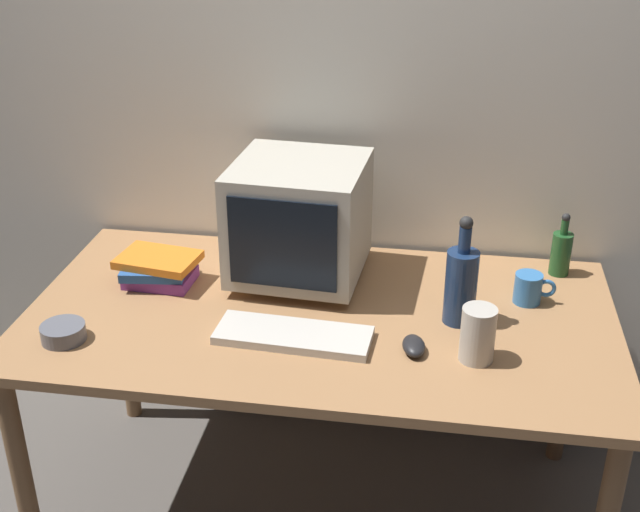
# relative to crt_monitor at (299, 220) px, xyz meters

# --- Properties ---
(ground_plane) EXTENTS (6.00, 6.00, 0.00)m
(ground_plane) POSITION_rel_crt_monitor_xyz_m (0.10, -0.20, -0.93)
(ground_plane) COLOR #56514C
(back_wall) EXTENTS (4.00, 0.08, 2.50)m
(back_wall) POSITION_rel_crt_monitor_xyz_m (0.10, 0.30, 0.32)
(back_wall) COLOR silver
(back_wall) RESTS_ON ground
(desk) EXTENTS (1.68, 0.90, 0.74)m
(desk) POSITION_rel_crt_monitor_xyz_m (0.10, -0.20, -0.27)
(desk) COLOR #9E7047
(desk) RESTS_ON ground
(crt_monitor) EXTENTS (0.40, 0.41, 0.37)m
(crt_monitor) POSITION_rel_crt_monitor_xyz_m (0.00, 0.00, 0.00)
(crt_monitor) COLOR #B2AD9E
(crt_monitor) RESTS_ON desk
(keyboard) EXTENTS (0.43, 0.17, 0.02)m
(keyboard) POSITION_rel_crt_monitor_xyz_m (0.05, -0.36, -0.18)
(keyboard) COLOR beige
(keyboard) RESTS_ON desk
(computer_mouse) EXTENTS (0.08, 0.11, 0.04)m
(computer_mouse) POSITION_rel_crt_monitor_xyz_m (0.37, -0.37, -0.17)
(computer_mouse) COLOR black
(computer_mouse) RESTS_ON desk
(bottle_tall) EXTENTS (0.09, 0.09, 0.32)m
(bottle_tall) POSITION_rel_crt_monitor_xyz_m (0.49, -0.19, -0.07)
(bottle_tall) COLOR navy
(bottle_tall) RESTS_ON desk
(bottle_short) EXTENTS (0.06, 0.06, 0.20)m
(bottle_short) POSITION_rel_crt_monitor_xyz_m (0.79, 0.15, -0.12)
(bottle_short) COLOR #1E4C23
(bottle_short) RESTS_ON desk
(book_stack) EXTENTS (0.25, 0.19, 0.09)m
(book_stack) POSITION_rel_crt_monitor_xyz_m (-0.42, -0.10, -0.15)
(book_stack) COLOR #843893
(book_stack) RESTS_ON desk
(mug) EXTENTS (0.12, 0.08, 0.09)m
(mug) POSITION_rel_crt_monitor_xyz_m (0.69, -0.05, -0.15)
(mug) COLOR #3370B2
(mug) RESTS_ON desk
(cd_spindle) EXTENTS (0.12, 0.12, 0.04)m
(cd_spindle) POSITION_rel_crt_monitor_xyz_m (-0.56, -0.46, -0.17)
(cd_spindle) COLOR #595B66
(cd_spindle) RESTS_ON desk
(metal_canister) EXTENTS (0.09, 0.09, 0.15)m
(metal_canister) POSITION_rel_crt_monitor_xyz_m (0.53, -0.38, -0.12)
(metal_canister) COLOR #B7B2A8
(metal_canister) RESTS_ON desk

